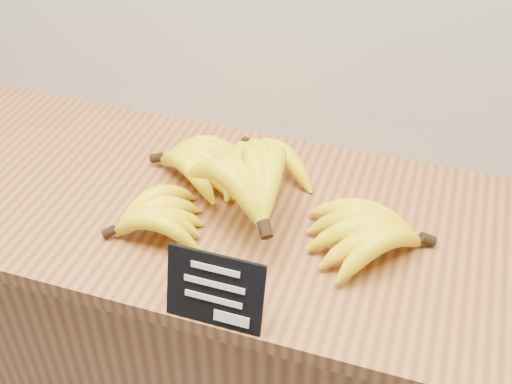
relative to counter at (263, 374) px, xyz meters
name	(u,v)px	position (x,y,z in m)	size (l,w,h in m)	color
counter	(263,374)	(0.00, 0.00, 0.00)	(1.44, 0.50, 0.90)	#965B30
counter_top	(265,220)	(0.00, 0.00, 0.47)	(1.51, 0.54, 0.03)	#985E2F
chalkboard_sign	(215,290)	(0.00, -0.25, 0.54)	(0.15, 0.01, 0.12)	black
banana_pile	(255,189)	(-0.02, 0.01, 0.53)	(0.55, 0.35, 0.13)	yellow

